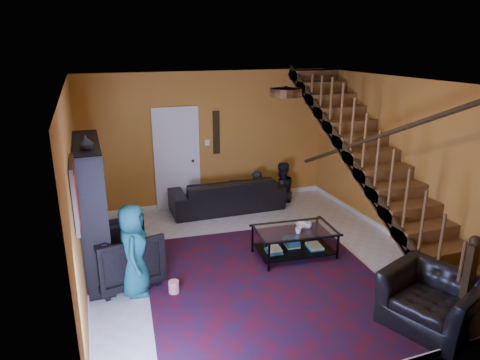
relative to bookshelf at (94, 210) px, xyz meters
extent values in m
plane|color=beige|center=(2.40, -0.60, -0.96)|extent=(5.50, 5.50, 0.00)
plane|color=#BE742A|center=(2.40, 2.15, 0.44)|extent=(5.20, 0.00, 5.20)
plane|color=#BE742A|center=(2.40, -3.35, 0.44)|extent=(5.20, 0.00, 5.20)
plane|color=#BE742A|center=(-0.20, -0.60, 0.44)|extent=(0.00, 5.50, 5.50)
plane|color=#BE742A|center=(5.00, -0.60, 0.44)|extent=(0.00, 5.50, 5.50)
plane|color=white|center=(2.40, -0.60, 1.84)|extent=(5.50, 5.50, 0.00)
cube|color=silver|center=(2.40, 2.14, -0.91)|extent=(5.20, 0.02, 0.10)
cube|color=silver|center=(-0.19, -0.60, -0.91)|extent=(0.02, 5.50, 0.10)
cube|color=#BE742A|center=(4.53, -0.60, 0.36)|extent=(0.95, 4.92, 2.83)
cube|color=black|center=(4.07, -0.60, 0.44)|extent=(0.04, 5.02, 3.02)
cylinder|color=black|center=(4.10, -0.60, 0.89)|extent=(0.07, 4.20, 2.44)
cube|color=black|center=(4.10, -3.00, -0.41)|extent=(0.10, 0.10, 1.10)
cube|color=black|center=(0.00, 0.00, 0.04)|extent=(0.35, 1.80, 2.00)
cube|color=black|center=(0.00, 0.00, -0.56)|extent=(0.35, 1.72, 0.03)
cube|color=black|center=(0.00, 0.00, 0.20)|extent=(0.35, 1.72, 0.03)
cube|color=silver|center=(1.70, 2.12, 0.06)|extent=(0.82, 0.05, 2.05)
cube|color=maroon|center=(-0.17, -1.50, 0.79)|extent=(0.04, 0.74, 0.74)
cube|color=black|center=(2.55, 2.13, 0.59)|extent=(0.14, 0.03, 0.90)
cylinder|color=#3F2814|center=(2.40, -1.40, 1.78)|extent=(0.40, 0.40, 0.10)
cube|color=#3E0B15|center=(2.24, -1.37, -0.95)|extent=(3.61, 4.05, 0.02)
imported|color=black|center=(2.62, 1.70, -0.63)|extent=(2.34, 0.95, 0.68)
imported|color=black|center=(0.35, -0.52, -0.54)|extent=(1.10, 1.08, 0.85)
imported|color=black|center=(3.76, -2.85, -0.62)|extent=(1.25, 1.32, 0.69)
imported|color=black|center=(3.31, 1.75, -0.81)|extent=(0.47, 0.34, 1.20)
imported|color=black|center=(3.90, 1.75, -0.75)|extent=(0.65, 0.51, 1.33)
imported|color=#1B6864|center=(0.45, -0.88, -0.31)|extent=(0.53, 0.71, 1.31)
cube|color=black|center=(2.41, -1.01, -0.73)|extent=(0.03, 0.03, 0.47)
cube|color=black|center=(3.60, -1.01, -0.73)|extent=(0.03, 0.03, 0.47)
cube|color=black|center=(2.41, -0.33, -0.73)|extent=(0.03, 0.03, 0.47)
cube|color=black|center=(3.60, -0.33, -0.73)|extent=(0.03, 0.03, 0.47)
cube|color=black|center=(3.01, -0.67, -0.84)|extent=(1.26, 0.79, 0.02)
cube|color=silver|center=(3.01, -0.67, -0.49)|extent=(1.33, 0.86, 0.02)
imported|color=#999999|center=(3.23, -0.70, -0.44)|extent=(0.13, 0.13, 0.09)
imported|color=#999999|center=(2.98, -0.82, -0.44)|extent=(0.13, 0.13, 0.09)
imported|color=#999999|center=(3.16, -0.66, -0.46)|extent=(0.27, 0.27, 0.06)
imported|color=#999999|center=(0.00, -0.50, 1.13)|extent=(0.18, 0.18, 0.19)
cylinder|color=red|center=(0.94, -1.09, -0.86)|extent=(0.16, 0.16, 0.17)
camera|label=1|loc=(0.03, -6.27, 2.37)|focal=32.00mm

